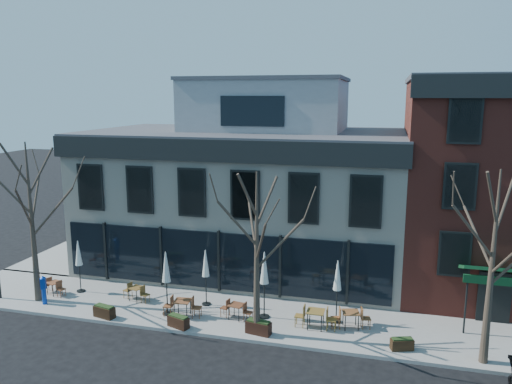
# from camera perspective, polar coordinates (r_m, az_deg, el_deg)

# --- Properties ---
(ground) EXTENTS (120.00, 120.00, 0.00)m
(ground) POSITION_cam_1_polar(r_m,az_deg,el_deg) (26.52, -4.13, -11.70)
(ground) COLOR black
(ground) RESTS_ON ground
(sidewalk_front) EXTENTS (33.50, 4.70, 0.15)m
(sidewalk_front) POSITION_cam_1_polar(r_m,az_deg,el_deg) (23.77, 1.79, -14.26)
(sidewalk_front) COLOR gray
(sidewalk_front) RESTS_ON ground
(sidewalk_side) EXTENTS (4.50, 12.00, 0.15)m
(sidewalk_side) POSITION_cam_1_polar(r_m,az_deg,el_deg) (36.38, -18.03, -5.78)
(sidewalk_side) COLOR gray
(sidewalk_side) RESTS_ON ground
(corner_building) EXTENTS (18.39, 10.39, 11.10)m
(corner_building) POSITION_cam_1_polar(r_m,az_deg,el_deg) (29.81, -0.95, 0.35)
(corner_building) COLOR silver
(corner_building) RESTS_ON ground
(red_brick_building) EXTENTS (8.20, 11.78, 11.18)m
(red_brick_building) POSITION_cam_1_polar(r_m,az_deg,el_deg) (28.89, 24.49, 0.86)
(red_brick_building) COLOR maroon
(red_brick_building) RESTS_ON ground
(tree_corner) EXTENTS (3.93, 3.98, 7.92)m
(tree_corner) POSITION_cam_1_polar(r_m,az_deg,el_deg) (26.58, -24.24, -2.98)
(tree_corner) COLOR #382B21
(tree_corner) RESTS_ON sidewalk_front
(tree_mid) EXTENTS (3.50, 3.55, 7.04)m
(tree_mid) POSITION_cam_1_polar(r_m,az_deg,el_deg) (20.87, 0.11, -6.92)
(tree_mid) COLOR #382B21
(tree_mid) RESTS_ON sidewalk_front
(tree_right) EXTENTS (3.72, 3.77, 7.48)m
(tree_right) POSITION_cam_1_polar(r_m,az_deg,el_deg) (20.56, 25.39, -7.63)
(tree_right) COLOR #382B21
(tree_right) RESTS_ON sidewalk_front
(call_box) EXTENTS (0.30, 0.29, 1.45)m
(call_box) POSITION_cam_1_polar(r_m,az_deg,el_deg) (26.89, -23.10, -10.16)
(call_box) COLOR #0B3194
(call_box) RESTS_ON sidewalk_front
(cafe_set_0) EXTENTS (1.58, 0.87, 0.81)m
(cafe_set_0) POSITION_cam_1_polar(r_m,az_deg,el_deg) (28.05, -22.06, -9.98)
(cafe_set_0) COLOR brown
(cafe_set_0) RESTS_ON sidewalk_front
(cafe_set_1) EXTENTS (1.62, 0.82, 0.83)m
(cafe_set_1) POSITION_cam_1_polar(r_m,az_deg,el_deg) (26.04, -13.52, -11.06)
(cafe_set_1) COLOR brown
(cafe_set_1) RESTS_ON sidewalk_front
(cafe_set_2) EXTENTS (1.86, 0.81, 0.96)m
(cafe_set_2) POSITION_cam_1_polar(r_m,az_deg,el_deg) (23.85, -8.41, -12.80)
(cafe_set_2) COLOR brown
(cafe_set_2) RESTS_ON sidewalk_front
(cafe_set_3) EXTENTS (1.65, 0.76, 0.85)m
(cafe_set_3) POSITION_cam_1_polar(r_m,az_deg,el_deg) (23.42, -2.25, -13.29)
(cafe_set_3) COLOR brown
(cafe_set_3) RESTS_ON sidewalk_front
(cafe_set_4) EXTENTS (1.88, 0.76, 0.99)m
(cafe_set_4) POSITION_cam_1_polar(r_m,az_deg,el_deg) (22.67, 6.82, -14.02)
(cafe_set_4) COLOR brown
(cafe_set_4) RESTS_ON sidewalk_front
(cafe_set_5) EXTENTS (1.82, 0.88, 0.93)m
(cafe_set_5) POSITION_cam_1_polar(r_m,az_deg,el_deg) (22.91, 10.77, -13.94)
(cafe_set_5) COLOR brown
(cafe_set_5) RESTS_ON sidewalk_front
(umbrella_0) EXTENTS (0.44, 0.44, 2.75)m
(umbrella_0) POSITION_cam_1_polar(r_m,az_deg,el_deg) (27.46, -19.62, -6.89)
(umbrella_0) COLOR black
(umbrella_0) RESTS_ON sidewalk_front
(umbrella_1) EXTENTS (0.49, 0.49, 3.04)m
(umbrella_1) POSITION_cam_1_polar(r_m,az_deg,el_deg) (23.59, -10.24, -8.81)
(umbrella_1) COLOR black
(umbrella_1) RESTS_ON sidewalk_front
(umbrella_2) EXTENTS (0.44, 0.44, 2.78)m
(umbrella_2) POSITION_cam_1_polar(r_m,az_deg,el_deg) (24.43, -5.78, -8.45)
(umbrella_2) COLOR black
(umbrella_2) RESTS_ON sidewalk_front
(umbrella_3) EXTENTS (0.50, 0.50, 3.14)m
(umbrella_3) POSITION_cam_1_polar(r_m,az_deg,el_deg) (22.89, 0.96, -9.07)
(umbrella_3) COLOR black
(umbrella_3) RESTS_ON sidewalk_front
(umbrella_4) EXTENTS (0.46, 0.46, 2.89)m
(umbrella_4) POSITION_cam_1_polar(r_m,az_deg,el_deg) (22.80, 9.29, -9.77)
(umbrella_4) COLOR black
(umbrella_4) RESTS_ON sidewalk_front
(planter_0) EXTENTS (1.09, 0.63, 0.57)m
(planter_0) POSITION_cam_1_polar(r_m,az_deg,el_deg) (24.63, -16.95, -12.92)
(planter_0) COLOR black
(planter_0) RESTS_ON sidewalk_front
(planter_1) EXTENTS (1.06, 0.69, 0.55)m
(planter_1) POSITION_cam_1_polar(r_m,az_deg,el_deg) (22.95, -8.86, -14.40)
(planter_1) COLOR black
(planter_1) RESTS_ON sidewalk_front
(planter_2) EXTENTS (1.15, 0.62, 0.61)m
(planter_2) POSITION_cam_1_polar(r_m,az_deg,el_deg) (22.13, 0.29, -15.18)
(planter_2) COLOR black
(planter_2) RESTS_ON sidewalk_front
(planter_3) EXTENTS (0.97, 0.63, 0.50)m
(planter_3) POSITION_cam_1_polar(r_m,az_deg,el_deg) (21.74, 16.34, -16.32)
(planter_3) COLOR black
(planter_3) RESTS_ON sidewalk_front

